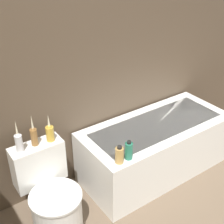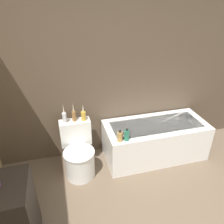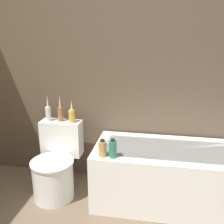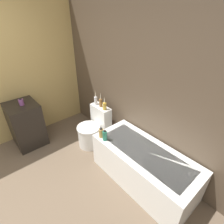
% 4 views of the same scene
% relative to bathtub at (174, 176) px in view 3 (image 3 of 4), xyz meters
% --- Properties ---
extents(wall_back_tiled, '(6.40, 0.06, 2.60)m').
position_rel_bathtub_xyz_m(wall_back_tiled, '(-0.76, 0.39, 1.01)').
color(wall_back_tiled, brown).
rests_on(wall_back_tiled, ground_plane).
extents(bathtub, '(1.53, 0.68, 0.57)m').
position_rel_bathtub_xyz_m(bathtub, '(0.00, 0.00, 0.00)').
color(bathtub, white).
rests_on(bathtub, ground).
extents(toilet, '(0.43, 0.59, 0.72)m').
position_rel_bathtub_xyz_m(toilet, '(-1.18, -0.05, 0.02)').
color(toilet, white).
rests_on(toilet, ground).
extents(vase_gold, '(0.06, 0.06, 0.28)m').
position_rel_bathtub_xyz_m(vase_gold, '(-1.31, 0.14, 0.53)').
color(vase_gold, silver).
rests_on(vase_gold, toilet).
extents(vase_silver, '(0.05, 0.05, 0.28)m').
position_rel_bathtub_xyz_m(vase_silver, '(-1.18, 0.16, 0.53)').
color(vase_silver, olive).
rests_on(vase_silver, toilet).
extents(vase_bronze, '(0.07, 0.07, 0.24)m').
position_rel_bathtub_xyz_m(vase_bronze, '(-1.05, 0.14, 0.52)').
color(vase_bronze, gold).
rests_on(vase_bronze, toilet).
extents(shampoo_bottle_tall, '(0.07, 0.07, 0.16)m').
position_rel_bathtub_xyz_m(shampoo_bottle_tall, '(-0.65, -0.26, 0.35)').
color(shampoo_bottle_tall, tan).
rests_on(shampoo_bottle_tall, bathtub).
extents(shampoo_bottle_short, '(0.07, 0.07, 0.17)m').
position_rel_bathtub_xyz_m(shampoo_bottle_short, '(-0.55, -0.26, 0.36)').
color(shampoo_bottle_short, '#267259').
rests_on(shampoo_bottle_short, bathtub).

